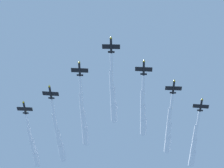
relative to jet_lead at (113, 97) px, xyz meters
name	(u,v)px	position (x,y,z in m)	size (l,w,h in m)	color
jet_lead	(113,97)	(0.00, 0.00, 0.00)	(12.32, 57.76, 3.78)	black
jet_port_inner	(143,113)	(-14.14, -14.02, -0.45)	(11.49, 54.75, 3.86)	black
jet_starboard_inner	(84,120)	(18.35, -14.89, -0.61)	(13.91, 62.51, 3.78)	black
jet_port_mid	(169,131)	(-26.60, -32.04, 0.34)	(13.12, 57.90, 3.77)	black
jet_starboard_mid	(59,139)	(34.61, -26.00, -2.39)	(12.35, 61.40, 3.89)	black
jet_port_outer	(194,146)	(-40.18, -48.26, 0.72)	(13.17, 58.27, 3.87)	black
jet_starboard_outer	(33,147)	(52.09, -34.23, 0.37)	(12.54, 55.96, 3.80)	black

